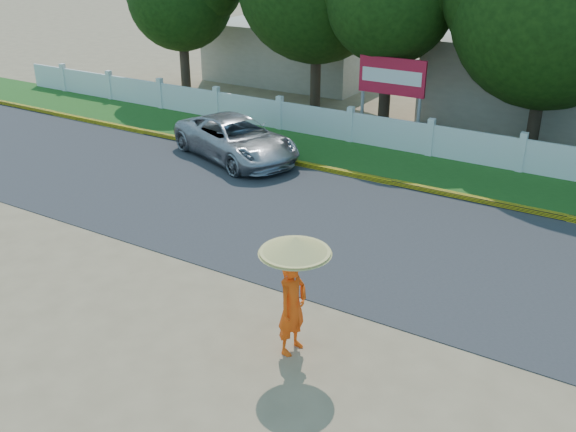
% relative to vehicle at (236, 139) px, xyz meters
% --- Properties ---
extents(ground, '(120.00, 120.00, 0.00)m').
position_rel_vehicle_xyz_m(ground, '(5.44, -7.58, -0.69)').
color(ground, '#9E8460').
rests_on(ground, ground).
extents(road, '(60.00, 7.00, 0.02)m').
position_rel_vehicle_xyz_m(road, '(5.44, -3.08, -0.68)').
color(road, '#38383A').
rests_on(road, ground).
extents(grass_verge, '(60.00, 3.50, 0.03)m').
position_rel_vehicle_xyz_m(grass_verge, '(5.44, 2.17, -0.68)').
color(grass_verge, '#2D601E').
rests_on(grass_verge, ground).
extents(curb, '(40.00, 0.18, 0.16)m').
position_rel_vehicle_xyz_m(curb, '(5.44, 0.47, -0.61)').
color(curb, yellow).
rests_on(curb, ground).
extents(fence, '(40.00, 0.10, 1.10)m').
position_rel_vehicle_xyz_m(fence, '(5.44, 3.62, -0.14)').
color(fence, silver).
rests_on(fence, ground).
extents(building_near, '(10.00, 6.00, 3.20)m').
position_rel_vehicle_xyz_m(building_near, '(8.44, 10.42, 0.91)').
color(building_near, '#B7AD99').
rests_on(building_near, ground).
extents(building_far, '(8.00, 5.00, 2.80)m').
position_rel_vehicle_xyz_m(building_far, '(-4.56, 11.42, 0.71)').
color(building_far, '#B7AD99').
rests_on(building_far, ground).
extents(vehicle, '(5.47, 3.91, 1.38)m').
position_rel_vehicle_xyz_m(vehicle, '(0.00, 0.00, 0.00)').
color(vehicle, '#9D9FA5').
rests_on(vehicle, ground).
extents(monk_with_parasol, '(1.28, 1.28, 2.34)m').
position_rel_vehicle_xyz_m(monk_with_parasol, '(7.16, -8.21, 0.83)').
color(monk_with_parasol, '#FC4C0D').
rests_on(monk_with_parasol, ground).
extents(billboard, '(2.50, 0.13, 2.95)m').
position_rel_vehicle_xyz_m(billboard, '(3.47, 4.72, 1.45)').
color(billboard, gray).
rests_on(billboard, ground).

